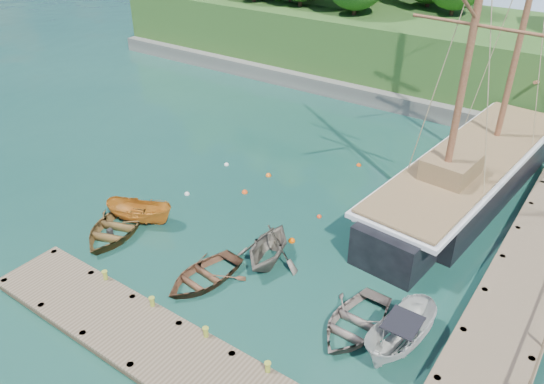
{
  "coord_description": "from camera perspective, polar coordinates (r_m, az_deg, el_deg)",
  "views": [
    {
      "loc": [
        12.82,
        -15.91,
        16.23
      ],
      "look_at": [
        -0.94,
        3.59,
        2.0
      ],
      "focal_mm": 35.0,
      "sensor_mm": 36.0,
      "label": 1
    }
  ],
  "objects": [
    {
      "name": "ground",
      "position": [
        26.09,
        -2.88,
        -7.7
      ],
      "size": [
        160.0,
        160.0,
        0.0
      ],
      "primitive_type": "plane",
      "color": "#0F332E",
      "rests_on": "ground"
    },
    {
      "name": "dock_east",
      "position": [
        27.86,
        26.05,
        -7.41
      ],
      "size": [
        3.2,
        24.0,
        1.1
      ],
      "color": "brown",
      "rests_on": "ground"
    },
    {
      "name": "mooring_buoy_6",
      "position": [
        34.82,
        -4.92,
        2.91
      ],
      "size": [
        0.31,
        0.31,
        0.31
      ],
      "primitive_type": "sphere",
      "color": "silver",
      "rests_on": "ground"
    },
    {
      "name": "rowboat_1",
      "position": [
        26.23,
        -0.42,
        -7.41
      ],
      "size": [
        4.14,
        4.53,
        2.03
      ],
      "primitive_type": "imported",
      "rotation": [
        0.0,
        0.0,
        0.24
      ],
      "color": "#5E574B",
      "rests_on": "ground"
    },
    {
      "name": "mooring_buoy_4",
      "position": [
        33.41,
        -0.38,
        1.74
      ],
      "size": [
        0.35,
        0.35,
        0.35
      ],
      "primitive_type": "sphere",
      "color": "orange",
      "rests_on": "ground"
    },
    {
      "name": "bollard_0",
      "position": [
        25.75,
        -17.22,
        -9.95
      ],
      "size": [
        0.26,
        0.26,
        0.45
      ],
      "primitive_type": "cylinder",
      "color": "olive",
      "rests_on": "ground"
    },
    {
      "name": "motorboat_orange",
      "position": [
        29.86,
        -13.88,
        -3.15
      ],
      "size": [
        4.1,
        2.64,
        1.48
      ],
      "primitive_type": "imported",
      "rotation": [
        0.0,
        0.0,
        1.91
      ],
      "color": "#C17120",
      "rests_on": "ground"
    },
    {
      "name": "bollard_1",
      "position": [
        23.9,
        -12.54,
        -12.9
      ],
      "size": [
        0.26,
        0.26,
        0.45
      ],
      "primitive_type": "cylinder",
      "color": "olive",
      "rests_on": "ground"
    },
    {
      "name": "rowboat_2",
      "position": [
        25.27,
        -7.35,
        -9.46
      ],
      "size": [
        3.43,
        4.44,
        0.85
      ],
      "primitive_type": "imported",
      "rotation": [
        0.0,
        0.0,
        -0.13
      ],
      "color": "brown",
      "rests_on": "ground"
    },
    {
      "name": "schooner",
      "position": [
        33.04,
        20.32,
        1.42
      ],
      "size": [
        6.49,
        26.46,
        19.2
      ],
      "rotation": [
        0.0,
        0.0,
        -0.09
      ],
      "color": "black",
      "rests_on": "ground"
    },
    {
      "name": "bollard_2",
      "position": [
        22.3,
        -7.0,
        -16.2
      ],
      "size": [
        0.26,
        0.26,
        0.45
      ],
      "primitive_type": "cylinder",
      "color": "olive",
      "rests_on": "ground"
    },
    {
      "name": "mooring_buoy_5",
      "position": [
        35.08,
        9.32,
        2.82
      ],
      "size": [
        0.3,
        0.3,
        0.3
      ],
      "primitive_type": "sphere",
      "color": "#DF4106",
      "rests_on": "ground"
    },
    {
      "name": "mooring_buoy_1",
      "position": [
        31.65,
        -2.95,
        -0.08
      ],
      "size": [
        0.36,
        0.36,
        0.36
      ],
      "primitive_type": "sphere",
      "color": "#E24310",
      "rests_on": "ground"
    },
    {
      "name": "mooring_buoy_7",
      "position": [
        27.54,
        2.13,
        -5.32
      ],
      "size": [
        0.35,
        0.35,
        0.35
      ],
      "primitive_type": "sphere",
      "color": "#EC5000",
      "rests_on": "ground"
    },
    {
      "name": "headland",
      "position": [
        54.86,
        6.95,
        19.36
      ],
      "size": [
        51.0,
        19.31,
        12.9
      ],
      "color": "#474744",
      "rests_on": "ground"
    },
    {
      "name": "mooring_buoy_2",
      "position": [
        29.5,
        5.09,
        -2.71
      ],
      "size": [
        0.27,
        0.27,
        0.27
      ],
      "primitive_type": "sphere",
      "color": "red",
      "rests_on": "ground"
    },
    {
      "name": "rowboat_3",
      "position": [
        23.1,
        8.81,
        -14.29
      ],
      "size": [
        3.2,
        4.4,
        0.9
      ],
      "primitive_type": "imported",
      "rotation": [
        0.0,
        0.0,
        -0.03
      ],
      "color": "#685C54",
      "rests_on": "ground"
    },
    {
      "name": "mooring_buoy_3",
      "position": [
        29.44,
        8.84,
        -3.06
      ],
      "size": [
        0.32,
        0.32,
        0.32
      ],
      "primitive_type": "sphere",
      "color": "silver",
      "rests_on": "ground"
    },
    {
      "name": "dock_near",
      "position": [
        21.33,
        -9.67,
        -17.56
      ],
      "size": [
        20.0,
        3.2,
        1.1
      ],
      "color": "brown",
      "rests_on": "ground"
    },
    {
      "name": "mooring_buoy_0",
      "position": [
        31.84,
        -9.12,
        -0.26
      ],
      "size": [
        0.31,
        0.31,
        0.31
      ],
      "primitive_type": "sphere",
      "color": "silver",
      "rests_on": "ground"
    },
    {
      "name": "bollard_3",
      "position": [
        21.01,
        -0.46,
        -19.77
      ],
      "size": [
        0.26,
        0.26,
        0.45
      ],
      "primitive_type": "cylinder",
      "color": "olive",
      "rests_on": "ground"
    },
    {
      "name": "rowboat_0",
      "position": [
        29.3,
        -16.42,
        -4.27
      ],
      "size": [
        4.89,
        5.72,
        1.0
      ],
      "primitive_type": "imported",
      "rotation": [
        0.0,
        0.0,
        0.35
      ],
      "color": "brown",
      "rests_on": "ground"
    },
    {
      "name": "cabin_boat_white",
      "position": [
        22.67,
        13.46,
        -16.05
      ],
      "size": [
        2.23,
        4.59,
        1.7
      ],
      "primitive_type": "imported",
      "rotation": [
        0.0,
        0.0,
        -0.13
      ],
      "color": "beige",
      "rests_on": "ground"
    }
  ]
}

